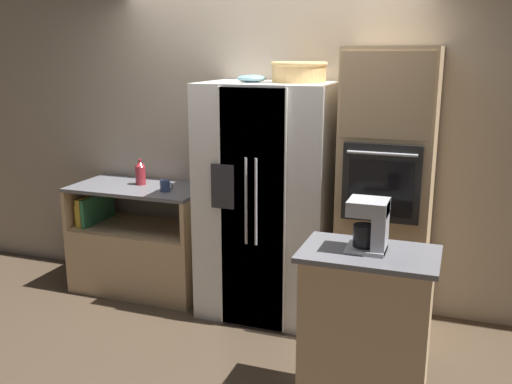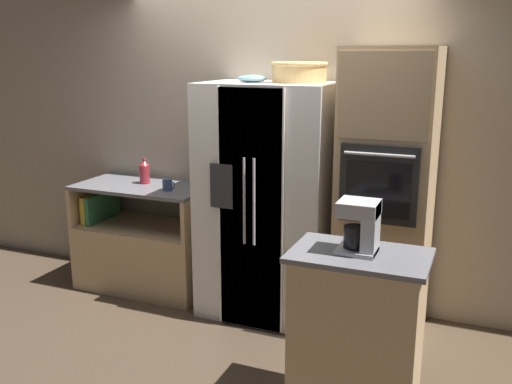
{
  "view_description": "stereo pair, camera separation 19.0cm",
  "coord_description": "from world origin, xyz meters",
  "px_view_note": "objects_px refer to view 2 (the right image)",
  "views": [
    {
      "loc": [
        1.5,
        -4.02,
        2.05
      ],
      "look_at": [
        0.07,
        -0.04,
        1.01
      ],
      "focal_mm": 40.0,
      "sensor_mm": 36.0,
      "label": 1
    },
    {
      "loc": [
        1.68,
        -3.95,
        2.05
      ],
      "look_at": [
        0.07,
        -0.04,
        1.01
      ],
      "focal_mm": 40.0,
      "sensor_mm": 36.0,
      "label": 2
    }
  ],
  "objects_px": {
    "fruit_bowl": "(252,78)",
    "bottle_tall": "(144,171)",
    "refrigerator": "(268,202)",
    "coffee_maker": "(362,225)",
    "wall_oven": "(386,195)",
    "wicker_basket": "(299,71)",
    "mug": "(167,185)"
  },
  "relations": [
    {
      "from": "wall_oven",
      "to": "bottle_tall",
      "type": "distance_m",
      "value": 2.09
    },
    {
      "from": "refrigerator",
      "to": "mug",
      "type": "height_order",
      "value": "refrigerator"
    },
    {
      "from": "refrigerator",
      "to": "wall_oven",
      "type": "height_order",
      "value": "wall_oven"
    },
    {
      "from": "bottle_tall",
      "to": "coffee_maker",
      "type": "xyz_separation_m",
      "value": [
        2.15,
        -1.16,
        0.1
      ]
    },
    {
      "from": "wall_oven",
      "to": "wicker_basket",
      "type": "distance_m",
      "value": 1.1
    },
    {
      "from": "refrigerator",
      "to": "bottle_tall",
      "type": "relative_size",
      "value": 8.2
    },
    {
      "from": "wicker_basket",
      "to": "fruit_bowl",
      "type": "distance_m",
      "value": 0.35
    },
    {
      "from": "wicker_basket",
      "to": "coffee_maker",
      "type": "height_order",
      "value": "wicker_basket"
    },
    {
      "from": "mug",
      "to": "coffee_maker",
      "type": "bearing_deg",
      "value": -28.84
    },
    {
      "from": "fruit_bowl",
      "to": "wicker_basket",
      "type": "bearing_deg",
      "value": 14.77
    },
    {
      "from": "refrigerator",
      "to": "wicker_basket",
      "type": "relative_size",
      "value": 4.33
    },
    {
      "from": "fruit_bowl",
      "to": "coffee_maker",
      "type": "bearing_deg",
      "value": -43.72
    },
    {
      "from": "coffee_maker",
      "to": "wicker_basket",
      "type": "bearing_deg",
      "value": 123.47
    },
    {
      "from": "fruit_bowl",
      "to": "bottle_tall",
      "type": "distance_m",
      "value": 1.35
    },
    {
      "from": "wall_oven",
      "to": "bottle_tall",
      "type": "bearing_deg",
      "value": 177.97
    },
    {
      "from": "wicker_basket",
      "to": "mug",
      "type": "relative_size",
      "value": 3.69
    },
    {
      "from": "refrigerator",
      "to": "wall_oven",
      "type": "relative_size",
      "value": 0.88
    },
    {
      "from": "wall_oven",
      "to": "wicker_basket",
      "type": "xyz_separation_m",
      "value": [
        -0.69,
        0.04,
        0.86
      ]
    },
    {
      "from": "wicker_basket",
      "to": "fruit_bowl",
      "type": "relative_size",
      "value": 1.88
    },
    {
      "from": "refrigerator",
      "to": "coffee_maker",
      "type": "relative_size",
      "value": 6.3
    },
    {
      "from": "refrigerator",
      "to": "fruit_bowl",
      "type": "bearing_deg",
      "value": -169.94
    },
    {
      "from": "wall_oven",
      "to": "mug",
      "type": "distance_m",
      "value": 1.78
    },
    {
      "from": "fruit_bowl",
      "to": "refrigerator",
      "type": "bearing_deg",
      "value": 10.06
    },
    {
      "from": "mug",
      "to": "coffee_maker",
      "type": "relative_size",
      "value": 0.39
    },
    {
      "from": "wicker_basket",
      "to": "bottle_tall",
      "type": "relative_size",
      "value": 1.89
    },
    {
      "from": "bottle_tall",
      "to": "wall_oven",
      "type": "bearing_deg",
      "value": -2.03
    },
    {
      "from": "bottle_tall",
      "to": "coffee_maker",
      "type": "relative_size",
      "value": 0.77
    },
    {
      "from": "refrigerator",
      "to": "mug",
      "type": "bearing_deg",
      "value": -176.91
    },
    {
      "from": "fruit_bowl",
      "to": "mug",
      "type": "xyz_separation_m",
      "value": [
        -0.75,
        -0.03,
        -0.87
      ]
    },
    {
      "from": "bottle_tall",
      "to": "coffee_maker",
      "type": "bearing_deg",
      "value": -28.3
    },
    {
      "from": "wall_oven",
      "to": "mug",
      "type": "xyz_separation_m",
      "value": [
        -1.77,
        -0.07,
        -0.07
      ]
    },
    {
      "from": "fruit_bowl",
      "to": "coffee_maker",
      "type": "relative_size",
      "value": 0.77
    }
  ]
}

